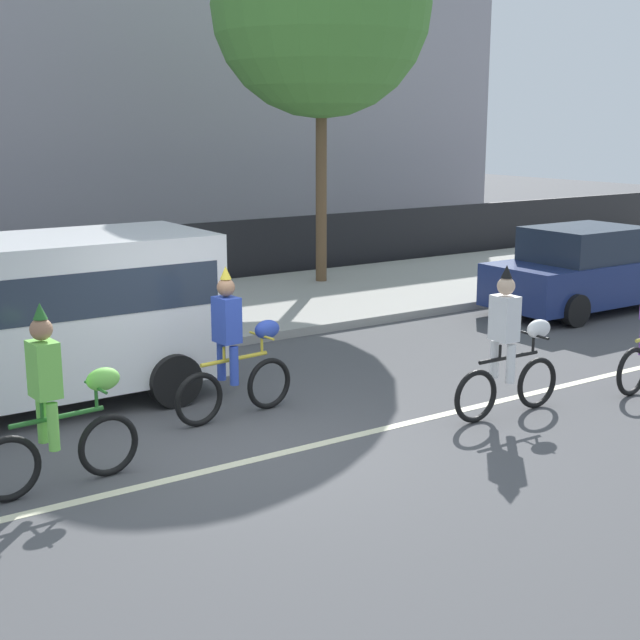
{
  "coord_description": "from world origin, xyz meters",
  "views": [
    {
      "loc": [
        -4.64,
        -8.5,
        3.62
      ],
      "look_at": [
        1.88,
        1.2,
        1.0
      ],
      "focal_mm": 50.0,
      "sensor_mm": 36.0,
      "label": 1
    }
  ],
  "objects_px": {
    "parade_cyclist_zebra": "(510,350)",
    "parked_car_navy": "(585,271)",
    "parade_cyclist_cobalt": "(235,352)",
    "parked_van_white": "(20,311)",
    "parade_cyclist_lime": "(58,408)"
  },
  "relations": [
    {
      "from": "parade_cyclist_zebra",
      "to": "parked_van_white",
      "type": "height_order",
      "value": "parked_van_white"
    },
    {
      "from": "parade_cyclist_cobalt",
      "to": "parked_car_navy",
      "type": "distance_m",
      "value": 8.89
    },
    {
      "from": "parade_cyclist_zebra",
      "to": "parked_van_white",
      "type": "bearing_deg",
      "value": 143.65
    },
    {
      "from": "parade_cyclist_cobalt",
      "to": "parked_van_white",
      "type": "relative_size",
      "value": 0.38
    },
    {
      "from": "parked_van_white",
      "to": "parked_car_navy",
      "type": "relative_size",
      "value": 1.22
    },
    {
      "from": "parade_cyclist_zebra",
      "to": "parked_car_navy",
      "type": "distance_m",
      "value": 6.9
    },
    {
      "from": "parade_cyclist_lime",
      "to": "parade_cyclist_zebra",
      "type": "relative_size",
      "value": 1.0
    },
    {
      "from": "parade_cyclist_cobalt",
      "to": "parade_cyclist_zebra",
      "type": "height_order",
      "value": "same"
    },
    {
      "from": "parade_cyclist_lime",
      "to": "parade_cyclist_cobalt",
      "type": "distance_m",
      "value": 2.7
    },
    {
      "from": "parade_cyclist_cobalt",
      "to": "parked_van_white",
      "type": "xyz_separation_m",
      "value": [
        -2.08,
        1.81,
        0.44
      ]
    },
    {
      "from": "parade_cyclist_cobalt",
      "to": "parked_car_navy",
      "type": "relative_size",
      "value": 0.47
    },
    {
      "from": "parked_car_navy",
      "to": "parade_cyclist_zebra",
      "type": "bearing_deg",
      "value": -147.65
    },
    {
      "from": "parade_cyclist_lime",
      "to": "parade_cyclist_cobalt",
      "type": "height_order",
      "value": "same"
    },
    {
      "from": "parade_cyclist_cobalt",
      "to": "parked_car_navy",
      "type": "xyz_separation_m",
      "value": [
        8.69,
        1.86,
        -0.06
      ]
    },
    {
      "from": "parade_cyclist_lime",
      "to": "parked_car_navy",
      "type": "xyz_separation_m",
      "value": [
        11.21,
        2.83,
        -0.06
      ]
    }
  ]
}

